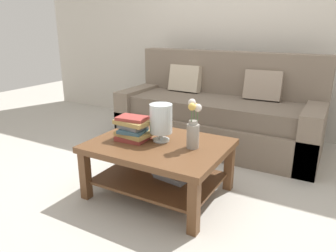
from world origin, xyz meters
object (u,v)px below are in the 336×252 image
at_px(book_stack_main, 133,129).
at_px(glass_hurricane_vase, 161,120).
at_px(coffee_table, 160,157).
at_px(flower_pitcher, 193,127).
at_px(couch, 218,114).

relative_size(book_stack_main, glass_hurricane_vase, 0.96).
relative_size(coffee_table, book_stack_main, 3.63).
bearing_deg(flower_pitcher, couch, 102.10).
xyz_separation_m(coffee_table, glass_hurricane_vase, (-0.01, 0.05, 0.31)).
height_order(coffee_table, book_stack_main, book_stack_main).
height_order(glass_hurricane_vase, flower_pitcher, flower_pitcher).
relative_size(glass_hurricane_vase, flower_pitcher, 0.80).
bearing_deg(flower_pitcher, glass_hurricane_vase, 177.42).
xyz_separation_m(couch, coffee_table, (0.00, -1.34, -0.04)).
distance_m(couch, glass_hurricane_vase, 1.32).
height_order(couch, coffee_table, couch).
height_order(book_stack_main, flower_pitcher, flower_pitcher).
bearing_deg(glass_hurricane_vase, book_stack_main, -157.32).
bearing_deg(glass_hurricane_vase, coffee_table, -74.39).
bearing_deg(flower_pitcher, coffee_table, -172.10).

